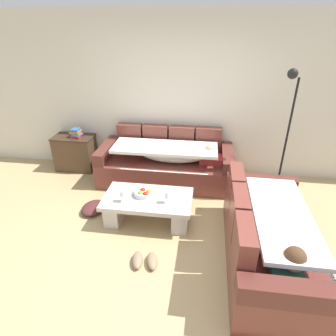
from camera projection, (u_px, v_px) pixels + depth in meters
The scene contains 14 objects.
ground_plane at pixel (164, 245), 3.58m from camera, with size 14.00×14.00×0.00m, color tan.
back_wall at pixel (183, 97), 4.85m from camera, with size 9.00×0.10×2.70m, color beige.
couch_along_wall at pixel (167, 163), 4.87m from camera, with size 2.23×0.92×0.88m.
couch_near_window at pixel (268, 238), 3.19m from camera, with size 0.92×1.98×0.88m.
coffee_table at pixel (148, 206), 3.92m from camera, with size 1.20×0.68×0.38m.
fruit_bowl at pixel (144, 193), 3.88m from camera, with size 0.28×0.28×0.10m.
wine_glass_near_left at pixel (123, 194), 3.71m from camera, with size 0.07×0.07×0.17m.
wine_glass_near_right at pixel (167, 195), 3.69m from camera, with size 0.07×0.07×0.17m.
open_magazine at pixel (161, 196), 3.87m from camera, with size 0.28×0.21×0.01m, color white.
side_cabinet at pixel (75, 153), 5.30m from camera, with size 0.72×0.44×0.64m.
book_stack_on_cabinet at pixel (76, 133), 5.11m from camera, with size 0.20×0.22×0.15m.
floor_lamp at pixel (286, 127), 4.17m from camera, with size 0.33×0.31×1.95m.
pair_of_shoes at pixel (145, 261), 3.29m from camera, with size 0.35×0.30×0.09m.
crumpled_garment at pixel (93, 208), 4.19m from camera, with size 0.40×0.32×0.12m, color #4C2323.
Camera 1 is at (0.43, -2.70, 2.51)m, focal length 30.48 mm.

